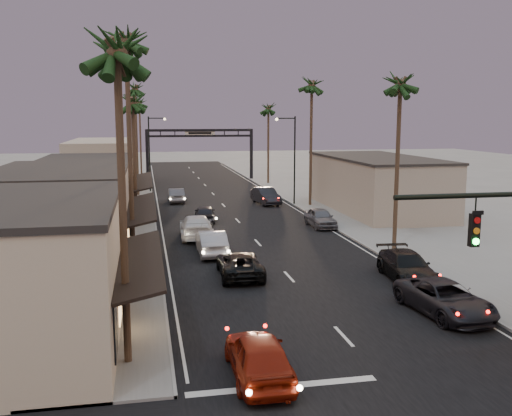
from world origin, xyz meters
name	(u,v)px	position (x,y,z in m)	size (l,w,h in m)	color
ground	(232,215)	(0.00, 40.00, 0.00)	(200.00, 200.00, 0.00)	slate
road	(225,207)	(0.00, 45.00, 0.00)	(14.00, 120.00, 0.02)	black
sidewalk_left	(130,199)	(-9.50, 52.00, 0.06)	(5.00, 92.00, 0.12)	slate
sidewalk_right	(298,195)	(9.50, 52.00, 0.06)	(5.00, 92.00, 0.12)	slate
storefront_near	(13,275)	(-13.00, 12.00, 2.75)	(8.00, 12.00, 5.50)	#C0B293
storefront_mid	(62,216)	(-13.00, 26.00, 2.75)	(8.00, 14.00, 5.50)	gray
storefront_far	(87,189)	(-13.00, 42.00, 2.50)	(8.00, 16.00, 5.00)	#C0B293
storefront_dist	(104,163)	(-13.00, 65.00, 3.00)	(8.00, 20.00, 6.00)	gray
building_right	(376,185)	(14.00, 40.00, 2.50)	(8.00, 18.00, 5.00)	gray
arch	(200,141)	(0.00, 70.00, 5.53)	(15.20, 0.40, 7.27)	black
streetlight_right	(292,153)	(6.92, 45.00, 5.33)	(2.13, 0.30, 9.00)	black
streetlight_left	(152,148)	(-6.92, 58.00, 5.33)	(2.13, 0.30, 9.00)	black
palm_la	(116,39)	(-8.60, 9.00, 11.44)	(3.20, 3.20, 13.20)	#38281C
palm_lb	(126,34)	(-8.60, 22.00, 13.39)	(3.20, 3.20, 15.20)	#38281C
palm_lc	(132,97)	(-8.60, 36.00, 10.47)	(3.20, 3.20, 12.20)	#38281C
palm_ld	(135,85)	(-8.60, 55.00, 12.42)	(3.20, 3.20, 14.20)	#38281C
palm_ra	(401,77)	(8.60, 24.00, 11.44)	(3.20, 3.20, 13.20)	#38281C
palm_rb	(312,81)	(8.60, 44.00, 12.42)	(3.20, 3.20, 14.20)	#38281C
palm_rc	(268,105)	(8.60, 64.00, 10.47)	(3.20, 3.20, 12.20)	#38281C
palm_far	(139,100)	(-8.30, 78.00, 11.44)	(3.20, 3.20, 13.20)	#38281C
oncoming_red	(259,356)	(-4.16, 7.00, 0.81)	(1.91, 4.76, 1.62)	maroon
oncoming_pickup	(240,264)	(-2.71, 19.65, 0.70)	(2.34, 5.07, 1.41)	black
oncoming_silver	(211,242)	(-3.67, 25.15, 0.81)	(1.70, 4.89, 1.61)	#9E9DA3
oncoming_white	(196,226)	(-4.16, 30.65, 0.85)	(2.37, 5.84, 1.70)	silver
oncoming_dgrey	(205,214)	(-2.85, 36.98, 0.73)	(1.72, 4.27, 1.46)	black
oncoming_grey_far	(176,195)	(-4.61, 49.05, 0.74)	(1.57, 4.51, 1.49)	#4B4B50
curbside_near	(445,298)	(5.40, 11.65, 0.76)	(2.52, 5.46, 1.52)	black
curbside_black	(407,266)	(6.20, 17.15, 0.77)	(2.17, 5.34, 1.55)	black
curbside_grey	(320,218)	(6.20, 32.92, 0.77)	(1.81, 4.51, 1.54)	#57575D
curbside_far	(266,196)	(4.42, 46.06, 0.84)	(1.78, 5.11, 1.68)	black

